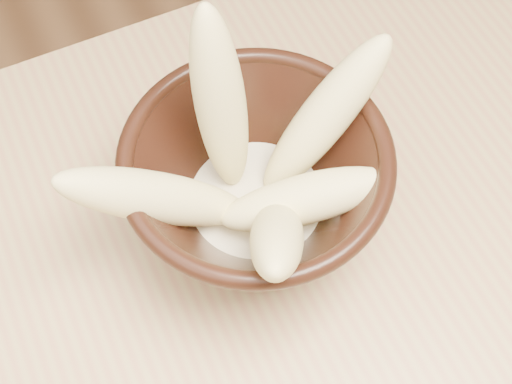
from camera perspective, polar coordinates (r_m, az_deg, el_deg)
table at (r=0.66m, az=12.84°, el=-12.82°), size 1.20×0.80×0.75m
bowl at (r=0.55m, az=0.00°, el=0.49°), size 0.20×0.20×0.11m
milk_puddle at (r=0.57m, az=0.00°, el=-0.87°), size 0.11×0.11×0.02m
banana_upright at (r=0.52m, az=-2.87°, el=7.03°), size 0.04×0.07×0.18m
banana_left at (r=0.52m, az=-7.81°, el=-0.45°), size 0.16×0.07×0.13m
banana_right at (r=0.54m, az=5.48°, el=5.96°), size 0.14×0.06×0.14m
banana_across at (r=0.53m, az=3.83°, el=-0.60°), size 0.14×0.08×0.07m
banana_front at (r=0.49m, az=1.69°, el=-3.62°), size 0.09×0.13×0.13m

